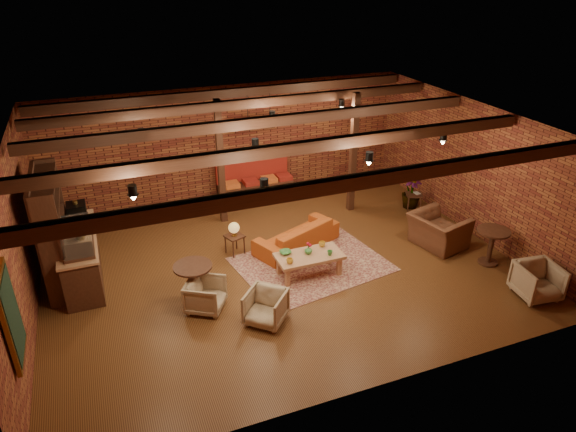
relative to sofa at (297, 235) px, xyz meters
name	(u,v)px	position (x,y,z in m)	size (l,w,h in m)	color
floor	(280,265)	(-0.65, -0.62, -0.31)	(10.00, 10.00, 0.00)	#3D200F
ceiling	(279,126)	(-0.65, -0.62, 2.89)	(10.00, 8.00, 0.02)	black
wall_back	(229,143)	(-0.65, 3.38, 1.29)	(10.00, 0.02, 3.20)	maroon
wall_front	(375,307)	(-0.65, -4.62, 1.29)	(10.00, 0.02, 3.20)	maroon
wall_left	(18,243)	(-5.65, -0.62, 1.29)	(0.02, 8.00, 3.20)	maroon
wall_right	(472,169)	(4.35, -0.62, 1.29)	(0.02, 8.00, 3.20)	maroon
ceiling_beams	(279,132)	(-0.65, -0.62, 2.77)	(9.80, 6.40, 0.22)	black
ceiling_pipe	(254,122)	(-0.65, 0.98, 2.54)	(0.12, 0.12, 9.60)	black
post_left	(221,163)	(-1.25, 1.98, 1.29)	(0.16, 0.16, 3.20)	black
post_right	(353,154)	(2.15, 1.38, 1.29)	(0.16, 0.16, 3.20)	black
service_counter	(79,246)	(-4.75, 0.38, 0.49)	(0.80, 2.50, 1.60)	black
plant_counter	(80,224)	(-4.65, 0.58, 0.91)	(0.35, 0.39, 0.30)	#337F33
shelving_hutch	(54,231)	(-5.15, 0.48, 0.89)	(0.52, 2.00, 2.40)	black
chalkboard_menu	(12,316)	(-5.58, -2.92, 1.29)	(0.08, 0.96, 1.46)	black
banquette	(256,183)	(-0.05, 2.93, 0.19)	(2.10, 0.70, 1.00)	maroon
service_sign	(259,123)	(-0.05, 2.48, 2.04)	(0.86, 0.06, 0.30)	#F94318
ceiling_spotlights	(279,143)	(-0.65, -0.62, 2.55)	(6.40, 4.40, 0.28)	black
rug	(312,264)	(0.02, -0.86, -0.31)	(3.16, 2.41, 0.01)	maroon
sofa	(297,235)	(0.00, 0.00, 0.00)	(2.13, 0.83, 0.62)	#AA4817
coffee_table	(308,257)	(-0.22, -1.20, 0.13)	(1.44, 0.72, 0.74)	#996947
side_table_lamp	(234,230)	(-1.45, 0.23, 0.30)	(0.49, 0.49, 0.80)	black
round_table_left	(194,277)	(-2.70, -1.22, 0.23)	(0.77, 0.77, 0.80)	black
armchair_a	(205,294)	(-2.57, -1.61, 0.04)	(0.69, 0.64, 0.71)	beige
armchair_b	(266,306)	(-1.61, -2.40, 0.05)	(0.70, 0.65, 0.72)	beige
armchair_right	(439,226)	(3.15, -1.15, 0.22)	(1.21, 0.78, 1.06)	brown
side_table_book	(414,195)	(3.75, 0.75, 0.11)	(0.54, 0.54, 0.48)	black
round_table_right	(492,241)	(3.75, -2.25, 0.25)	(0.72, 0.72, 0.84)	black
armchair_far	(538,280)	(3.75, -3.62, 0.09)	(0.78, 0.73, 0.80)	beige
plant_tall	(415,160)	(3.75, 0.89, 1.08)	(1.56, 1.56, 2.79)	#4C7F4C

